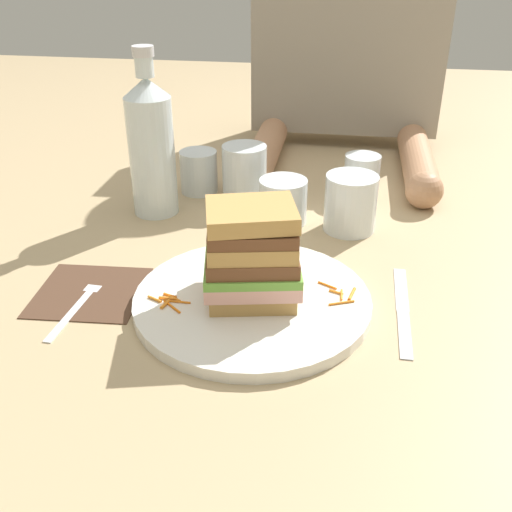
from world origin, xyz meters
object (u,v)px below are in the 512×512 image
at_px(diner_across, 350,15).
at_px(main_plate, 252,301).
at_px(empty_tumbler_1, 361,176).
at_px(knife, 403,311).
at_px(sandwich, 252,254).
at_px(napkin_dark, 90,291).
at_px(fork, 82,299).
at_px(water_bottle, 151,145).
at_px(empty_tumbler_0, 245,174).
at_px(empty_tumbler_2, 283,201).
at_px(empty_tumbler_3, 199,172).
at_px(juice_glass, 350,205).

bearing_deg(diner_across, main_plate, -97.60).
bearing_deg(empty_tumbler_1, knife, -81.46).
xyz_separation_m(sandwich, diner_across, (0.09, 0.67, 0.19)).
height_order(main_plate, napkin_dark, main_plate).
xyz_separation_m(main_plate, fork, (-0.21, -0.02, -0.00)).
height_order(fork, water_bottle, water_bottle).
xyz_separation_m(main_plate, water_bottle, (-0.20, 0.26, 0.11)).
bearing_deg(empty_tumbler_0, napkin_dark, -114.22).
height_order(main_plate, knife, main_plate).
xyz_separation_m(fork, empty_tumbler_0, (0.15, 0.35, 0.04)).
bearing_deg(sandwich, fork, -173.53).
xyz_separation_m(napkin_dark, diner_across, (0.30, 0.68, 0.26)).
bearing_deg(empty_tumbler_0, empty_tumbler_2, -45.15).
xyz_separation_m(sandwich, empty_tumbler_2, (0.01, 0.25, -0.04)).
relative_size(knife, water_bottle, 0.76).
bearing_deg(empty_tumbler_1, empty_tumbler_3, -175.62).
bearing_deg(water_bottle, fork, -92.28).
bearing_deg(empty_tumbler_1, sandwich, -109.43).
distance_m(juice_glass, empty_tumbler_0, 0.20).
height_order(empty_tumbler_3, diner_across, diner_across).
distance_m(sandwich, empty_tumbler_0, 0.33).
distance_m(empty_tumbler_0, empty_tumbler_1, 0.20).
distance_m(juice_glass, empty_tumbler_1, 0.14).
height_order(empty_tumbler_1, empty_tumbler_3, same).
relative_size(empty_tumbler_0, diner_across, 0.17).
bearing_deg(fork, diner_across, 66.45).
distance_m(sandwich, knife, 0.20).
distance_m(main_plate, empty_tumbler_1, 0.40).
relative_size(empty_tumbler_0, empty_tumbler_3, 1.31).
bearing_deg(knife, fork, -174.47).
relative_size(main_plate, empty_tumbler_2, 3.87).
bearing_deg(juice_glass, main_plate, -115.61).
height_order(fork, empty_tumbler_0, empty_tumbler_0).
relative_size(fork, empty_tumbler_3, 2.24).
distance_m(napkin_dark, juice_glass, 0.41).
bearing_deg(empty_tumbler_3, knife, -44.87).
height_order(sandwich, empty_tumbler_1, sandwich).
bearing_deg(empty_tumbler_3, juice_glass, -22.93).
distance_m(main_plate, empty_tumbler_2, 0.25).
xyz_separation_m(empty_tumbler_0, empty_tumbler_2, (0.08, -0.08, -0.01)).
xyz_separation_m(juice_glass, empty_tumbler_3, (-0.27, 0.11, -0.00)).
bearing_deg(diner_across, empty_tumbler_2, -100.81).
height_order(sandwich, empty_tumbler_2, sandwich).
height_order(knife, diner_across, diner_across).
height_order(sandwich, empty_tumbler_3, sandwich).
xyz_separation_m(sandwich, juice_glass, (0.11, 0.24, -0.03)).
relative_size(water_bottle, empty_tumbler_1, 3.53).
xyz_separation_m(sandwich, empty_tumbler_0, (-0.07, 0.32, -0.02)).
bearing_deg(knife, main_plate, -175.48).
distance_m(fork, knife, 0.40).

